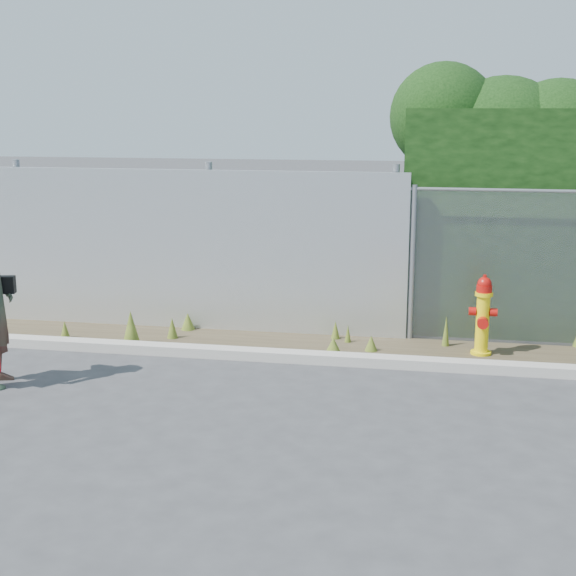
% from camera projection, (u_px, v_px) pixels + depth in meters
% --- Properties ---
extents(ground, '(80.00, 80.00, 0.00)m').
position_uv_depth(ground, '(292.00, 418.00, 7.95)').
color(ground, '#38393B').
rests_on(ground, ground).
extents(curb, '(16.00, 0.22, 0.12)m').
position_uv_depth(curb, '(318.00, 358.00, 9.66)').
color(curb, '#AAA49A').
rests_on(curb, ground).
extents(weed_strip, '(16.00, 1.31, 0.53)m').
position_uv_depth(weed_strip, '(323.00, 340.00, 10.25)').
color(weed_strip, '#403524').
rests_on(weed_strip, ground).
extents(corrugated_fence, '(8.50, 0.21, 2.30)m').
position_uv_depth(corrugated_fence, '(101.00, 248.00, 11.16)').
color(corrugated_fence, silver).
rests_on(corrugated_fence, ground).
extents(fire_hydrant, '(0.34, 0.31, 1.02)m').
position_uv_depth(fire_hydrant, '(483.00, 317.00, 9.84)').
color(fire_hydrant, yellow).
rests_on(fire_hydrant, ground).
extents(black_shoulder_bag, '(0.25, 0.11, 0.19)m').
position_uv_depth(black_shoulder_bag, '(3.00, 285.00, 8.77)').
color(black_shoulder_bag, black).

